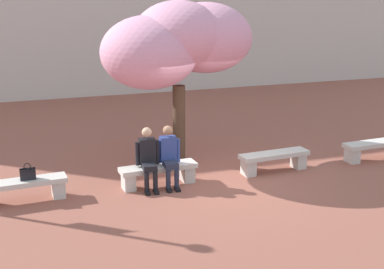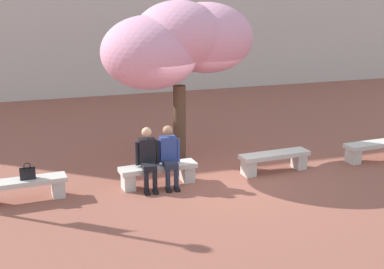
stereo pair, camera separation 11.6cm
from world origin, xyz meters
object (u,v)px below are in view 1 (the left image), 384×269
Objects in this scene: person_seated_right at (169,154)px; stone_bench_center at (274,159)px; stone_bench_west_end at (24,187)px; handbag at (28,173)px; stone_bench_near_west at (158,172)px; person_seated_left at (148,156)px; cherry_tree_main at (178,42)px; stone_bench_near_east at (375,147)px.

stone_bench_center is at bearing 1.21° from person_seated_right.
stone_bench_west_end is 4.98× the size of handbag.
person_seated_right reaches higher than stone_bench_near_west.
stone_bench_center is 3.01m from person_seated_left.
cherry_tree_main is (-1.84, 1.41, 2.57)m from stone_bench_center.
cherry_tree_main reaches higher than person_seated_right.
stone_bench_center is (5.50, 0.00, 0.00)m from stone_bench_west_end.
stone_bench_near_west is 1.00× the size of stone_bench_center.
handbag is at bearing 3.45° from stone_bench_west_end.
person_seated_left reaches higher than stone_bench_near_west.
person_seated_left is at bearing -178.98° from stone_bench_center.
person_seated_left is (-0.23, -0.05, 0.40)m from stone_bench_near_west.
stone_bench_near_west is at bearing -180.00° from stone_bench_near_east.
stone_bench_near_east is at bearing -0.00° from stone_bench_center.
person_seated_left is at bearing 179.99° from person_seated_right.
stone_bench_near_west is 1.31× the size of person_seated_left.
person_seated_left is (2.51, -0.05, 0.40)m from stone_bench_west_end.
person_seated_left is (-2.98, -0.05, 0.40)m from stone_bench_center.
person_seated_left is 1.00× the size of person_seated_right.
stone_bench_west_end is at bearing -176.55° from handbag.
stone_bench_west_end is 1.00× the size of stone_bench_near_west.
stone_bench_near_west is 2.75m from stone_bench_center.
stone_bench_west_end is 2.75m from stone_bench_near_west.
cherry_tree_main is at bearing 21.55° from handbag.
stone_bench_near_west is 0.47m from person_seated_left.
stone_bench_center is 4.98× the size of handbag.
stone_bench_center is at bearing -37.55° from cherry_tree_main.
stone_bench_west_end is 1.31× the size of person_seated_right.
handbag is (-2.65, 0.01, 0.28)m from stone_bench_near_west.
stone_bench_center is (2.75, 0.00, 0.00)m from stone_bench_near_west.
cherry_tree_main is at bearing 162.88° from stone_bench_near_east.
person_seated_right is (-5.28, -0.05, 0.40)m from stone_bench_near_east.
handbag is at bearing 178.82° from person_seated_right.
stone_bench_near_east is at bearing 0.58° from person_seated_right.
handbag is at bearing 179.96° from stone_bench_near_east.
stone_bench_near_west is 1.31× the size of person_seated_right.
cherry_tree_main reaches higher than stone_bench_near_east.
stone_bench_west_end is at bearing 180.00° from stone_bench_near_east.
stone_bench_near_east is at bearing 0.00° from stone_bench_west_end.
stone_bench_near_east is 8.15m from handbag.
stone_bench_near_west is 5.50m from stone_bench_near_east.
stone_bench_west_end is 0.44× the size of cherry_tree_main.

